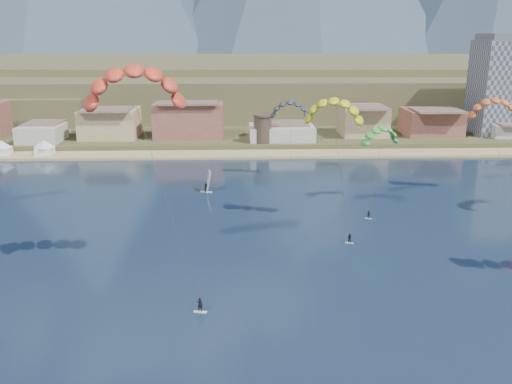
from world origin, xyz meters
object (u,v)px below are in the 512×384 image
at_px(kitesurfer_yellow, 334,107).
at_px(windsurfer, 207,185).
at_px(apartment_tower, 506,85).
at_px(kitesurfer_green, 381,133).
at_px(kitesurfer_red, 134,80).
at_px(watchtower, 263,129).

distance_m(kitesurfer_yellow, windsurfer, 38.40).
relative_size(apartment_tower, kitesurfer_green, 1.76).
bearing_deg(apartment_tower, kitesurfer_red, -133.67).
distance_m(apartment_tower, kitesurfer_red, 147.08).
relative_size(apartment_tower, windsurfer, 6.58).
height_order(apartment_tower, watchtower, apartment_tower).
distance_m(kitesurfer_red, kitesurfer_green, 57.08).
xyz_separation_m(watchtower, kitesurfer_yellow, (9.19, -69.21, 15.33)).
height_order(watchtower, windsurfer, watchtower).
bearing_deg(kitesurfer_red, watchtower, 76.98).
bearing_deg(apartment_tower, watchtower, -170.07).
xyz_separation_m(watchtower, windsurfer, (-14.71, -46.92, -4.83)).
relative_size(watchtower, kitesurfer_yellow, 0.35).
bearing_deg(watchtower, apartment_tower, 9.93).
bearing_deg(kitesurfer_red, apartment_tower, 46.33).
height_order(watchtower, kitesurfer_red, kitesurfer_red).
distance_m(watchtower, kitesurfer_green, 60.80).
relative_size(watchtower, kitesurfer_green, 0.47).
height_order(kitesurfer_red, windsurfer, kitesurfer_red).
bearing_deg(kitesurfer_yellow, apartment_tower, 49.60).
relative_size(apartment_tower, kitesurfer_yellow, 1.29).
distance_m(apartment_tower, windsurfer, 113.78).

